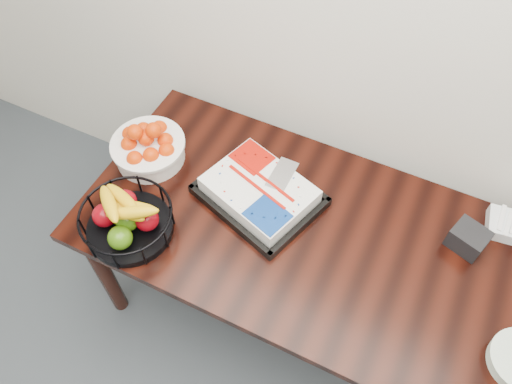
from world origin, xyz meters
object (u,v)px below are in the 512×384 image
at_px(table, 309,244).
at_px(napkin_box, 468,239).
at_px(cake_tray, 259,192).
at_px(fruit_basket, 127,220).
at_px(tangerine_bowl, 148,144).

bearing_deg(table, napkin_box, 20.93).
xyz_separation_m(table, napkin_box, (0.54, 0.21, 0.13)).
distance_m(cake_tray, fruit_basket, 0.52).
bearing_deg(napkin_box, cake_tray, -169.59).
xyz_separation_m(fruit_basket, napkin_box, (1.17, 0.50, -0.03)).
xyz_separation_m(table, fruit_basket, (-0.63, -0.29, 0.16)).
relative_size(tangerine_bowl, napkin_box, 2.45).
relative_size(cake_tray, tangerine_bowl, 1.75).
bearing_deg(tangerine_bowl, table, -3.71).
bearing_deg(table, cake_tray, 166.00).
relative_size(fruit_basket, napkin_box, 2.76).
distance_m(table, tangerine_bowl, 0.78).
xyz_separation_m(cake_tray, napkin_box, (0.79, 0.15, 0.00)).
bearing_deg(fruit_basket, tangerine_bowl, 110.80).
distance_m(tangerine_bowl, napkin_box, 1.31).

